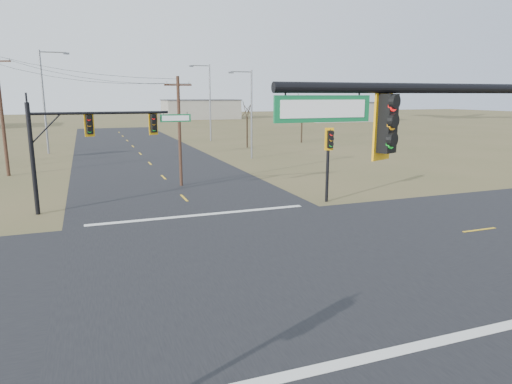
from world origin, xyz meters
The scene contains 16 objects.
ground centered at (0.00, 0.00, 0.00)m, with size 320.00×320.00×0.00m, color brown.
road_ew centered at (0.00, 0.00, 0.01)m, with size 160.00×14.00×0.02m, color black.
road_ns centered at (0.00, 0.00, 0.01)m, with size 14.00×160.00×0.02m, color black.
stop_bar_near centered at (0.00, -7.50, 0.03)m, with size 12.00×0.40×0.01m, color silver.
stop_bar_far centered at (0.00, 7.50, 0.03)m, with size 12.00×0.40×0.01m, color silver.
mast_arm_far centered at (-5.08, 10.90, 4.40)m, with size 8.82×0.57×6.06m.
pedestal_signal_ne centered at (8.06, 7.90, 3.31)m, with size 0.62×0.54×4.56m.
utility_pole_near centered at (0.65, 16.10, 4.08)m, with size 1.88×0.44×7.72m.
utility_pole_far centered at (-11.70, 25.26, 4.99)m, with size 2.24×0.95×9.62m.
streetlight_a centered at (10.26, 28.21, 5.00)m, with size 2.48×0.25×8.92m.
streetlight_b centered at (11.02, 47.62, 5.97)m, with size 2.98×0.47×10.64m.
streetlight_c centered at (-9.37, 39.92, 6.30)m, with size 3.14×0.46×11.21m.
bare_tree_c centered at (13.32, 37.73, 4.74)m, with size 2.69×2.69×6.05m.
bare_tree_d centered at (22.40, 40.89, 5.63)m, with size 2.95×2.95×6.99m.
warehouse_mid centered at (25.00, 110.00, 2.50)m, with size 20.00×12.00×5.00m, color gray.
warehouse_right centered at (55.00, 85.00, 2.25)m, with size 18.00×10.00×4.50m, color gray.
Camera 1 is at (-5.60, -16.11, 6.42)m, focal length 32.00 mm.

